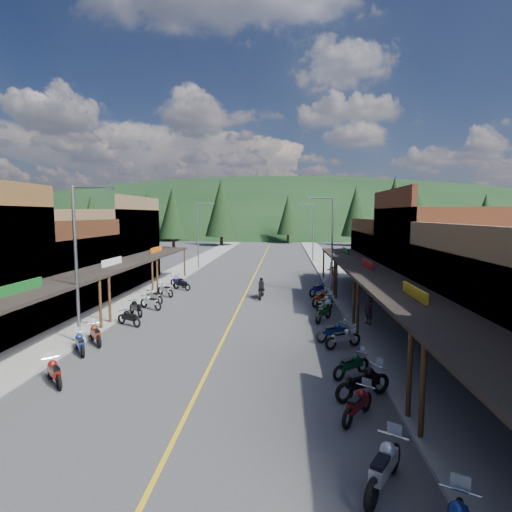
% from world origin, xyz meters
% --- Properties ---
extents(ground, '(220.00, 220.00, 0.00)m').
position_xyz_m(ground, '(0.00, 0.00, 0.00)').
color(ground, '#38383A').
rests_on(ground, ground).
extents(centerline, '(0.15, 90.00, 0.01)m').
position_xyz_m(centerline, '(0.00, 20.00, 0.01)').
color(centerline, gold).
rests_on(centerline, ground).
extents(sidewalk_west, '(3.40, 94.00, 0.15)m').
position_xyz_m(sidewalk_west, '(-8.70, 20.00, 0.07)').
color(sidewalk_west, gray).
rests_on(sidewalk_west, ground).
extents(sidewalk_east, '(3.40, 94.00, 0.15)m').
position_xyz_m(sidewalk_east, '(8.70, 20.00, 0.07)').
color(sidewalk_east, gray).
rests_on(sidewalk_east, ground).
extents(shop_west_2, '(10.90, 9.00, 6.20)m').
position_xyz_m(shop_west_2, '(-13.75, 1.70, 2.53)').
color(shop_west_2, '#3F2111').
rests_on(shop_west_2, ground).
extents(shop_west_3, '(10.90, 10.20, 8.20)m').
position_xyz_m(shop_west_3, '(-13.78, 11.30, 3.52)').
color(shop_west_3, brown).
rests_on(shop_west_3, ground).
extents(shop_east_2, '(10.90, 9.00, 8.20)m').
position_xyz_m(shop_east_2, '(13.78, 1.70, 3.52)').
color(shop_east_2, '#562B19').
rests_on(shop_east_2, ground).
extents(shop_east_3, '(10.90, 10.20, 6.20)m').
position_xyz_m(shop_east_3, '(13.75, 11.30, 2.53)').
color(shop_east_3, '#4C2D16').
rests_on(shop_east_3, ground).
extents(streetlight_0, '(2.16, 0.18, 8.00)m').
position_xyz_m(streetlight_0, '(-6.95, -6.00, 4.46)').
color(streetlight_0, gray).
rests_on(streetlight_0, ground).
extents(streetlight_1, '(2.16, 0.18, 8.00)m').
position_xyz_m(streetlight_1, '(-6.95, 22.00, 4.46)').
color(streetlight_1, gray).
rests_on(streetlight_1, ground).
extents(streetlight_2, '(2.16, 0.18, 8.00)m').
position_xyz_m(streetlight_2, '(6.95, 8.00, 4.46)').
color(streetlight_2, gray).
rests_on(streetlight_2, ground).
extents(streetlight_3, '(2.16, 0.18, 8.00)m').
position_xyz_m(streetlight_3, '(6.95, 30.00, 4.46)').
color(streetlight_3, gray).
rests_on(streetlight_3, ground).
extents(ridge_hill, '(310.00, 140.00, 60.00)m').
position_xyz_m(ridge_hill, '(0.00, 135.00, 0.00)').
color(ridge_hill, black).
rests_on(ridge_hill, ground).
extents(pine_0, '(5.04, 5.04, 11.00)m').
position_xyz_m(pine_0, '(-40.00, 62.00, 6.48)').
color(pine_0, black).
rests_on(pine_0, ground).
extents(pine_1, '(5.88, 5.88, 12.50)m').
position_xyz_m(pine_1, '(-24.00, 70.00, 7.24)').
color(pine_1, black).
rests_on(pine_1, ground).
extents(pine_2, '(6.72, 6.72, 14.00)m').
position_xyz_m(pine_2, '(-10.00, 58.00, 7.99)').
color(pine_2, black).
rests_on(pine_2, ground).
extents(pine_3, '(5.04, 5.04, 11.00)m').
position_xyz_m(pine_3, '(4.00, 66.00, 6.48)').
color(pine_3, black).
rests_on(pine_3, ground).
extents(pine_4, '(5.88, 5.88, 12.50)m').
position_xyz_m(pine_4, '(18.00, 60.00, 7.24)').
color(pine_4, black).
rests_on(pine_4, ground).
extents(pine_5, '(6.72, 6.72, 14.00)m').
position_xyz_m(pine_5, '(34.00, 72.00, 7.99)').
color(pine_5, black).
rests_on(pine_5, ground).
extents(pine_6, '(5.04, 5.04, 11.00)m').
position_xyz_m(pine_6, '(46.00, 64.00, 6.48)').
color(pine_6, black).
rests_on(pine_6, ground).
extents(pine_7, '(5.88, 5.88, 12.50)m').
position_xyz_m(pine_7, '(-32.00, 76.00, 7.24)').
color(pine_7, black).
rests_on(pine_7, ground).
extents(pine_8, '(4.48, 4.48, 10.00)m').
position_xyz_m(pine_8, '(-22.00, 40.00, 5.98)').
color(pine_8, black).
rests_on(pine_8, ground).
extents(pine_9, '(4.93, 4.93, 10.80)m').
position_xyz_m(pine_9, '(24.00, 45.00, 6.38)').
color(pine_9, black).
rests_on(pine_9, ground).
extents(pine_10, '(5.38, 5.38, 11.60)m').
position_xyz_m(pine_10, '(-18.00, 50.00, 6.78)').
color(pine_10, black).
rests_on(pine_10, ground).
extents(pine_11, '(5.82, 5.82, 12.40)m').
position_xyz_m(pine_11, '(20.00, 38.00, 7.19)').
color(pine_11, black).
rests_on(pine_11, ground).
extents(bike_west_3, '(1.81, 1.87, 1.11)m').
position_xyz_m(bike_west_3, '(-5.67, -10.63, 0.56)').
color(bike_west_3, maroon).
rests_on(bike_west_3, ground).
extents(bike_west_4, '(1.66, 1.93, 1.10)m').
position_xyz_m(bike_west_4, '(-6.43, -7.21, 0.55)').
color(bike_west_4, navy).
rests_on(bike_west_4, ground).
extents(bike_west_5, '(1.77, 1.99, 1.15)m').
position_xyz_m(bike_west_5, '(-6.36, -5.80, 0.57)').
color(bike_west_5, maroon).
rests_on(bike_west_5, ground).
extents(bike_west_6, '(1.95, 1.44, 1.07)m').
position_xyz_m(bike_west_6, '(-5.95, -2.43, 0.54)').
color(bike_west_6, black).
rests_on(bike_west_6, ground).
extents(bike_west_7, '(1.82, 1.94, 1.14)m').
position_xyz_m(bike_west_7, '(-6.44, -0.05, 0.57)').
color(bike_west_7, black).
rests_on(bike_west_7, ground).
extents(bike_west_8, '(2.08, 1.60, 1.15)m').
position_xyz_m(bike_west_8, '(-6.04, 1.69, 0.58)').
color(bike_west_8, '#AEAEB3').
rests_on(bike_west_8, ground).
extents(bike_west_9, '(1.95, 1.77, 1.13)m').
position_xyz_m(bike_west_9, '(-6.41, 3.68, 0.57)').
color(bike_west_9, gray).
rests_on(bike_west_9, ground).
extents(bike_west_10, '(2.01, 1.85, 1.17)m').
position_xyz_m(bike_west_10, '(-6.34, 6.10, 0.59)').
color(bike_west_10, '#9FA0A5').
rests_on(bike_west_10, ground).
extents(bike_west_11, '(2.05, 1.61, 1.14)m').
position_xyz_m(bike_west_11, '(-5.70, 8.81, 0.57)').
color(bike_west_11, black).
rests_on(bike_west_11, ground).
extents(bike_west_12, '(2.11, 1.78, 1.20)m').
position_xyz_m(bike_west_12, '(-6.36, 10.15, 0.60)').
color(bike_west_12, navy).
rests_on(bike_west_12, ground).
extents(bike_east_1, '(1.86, 2.36, 1.32)m').
position_xyz_m(bike_east_1, '(5.61, -15.80, 0.66)').
color(bike_east_1, '#A5A6AB').
rests_on(bike_east_1, ground).
extents(bike_east_2, '(1.68, 2.01, 1.14)m').
position_xyz_m(bike_east_2, '(5.59, -12.48, 0.57)').
color(bike_east_2, maroon).
rests_on(bike_east_2, ground).
extents(bike_east_3, '(2.41, 1.86, 1.34)m').
position_xyz_m(bike_east_3, '(6.05, -10.96, 0.67)').
color(bike_east_3, black).
rests_on(bike_east_3, ground).
extents(bike_east_4, '(1.94, 1.72, 1.12)m').
position_xyz_m(bike_east_4, '(5.95, -9.06, 0.56)').
color(bike_east_4, '#0C3C20').
rests_on(bike_east_4, ground).
extents(bike_east_5, '(2.07, 1.51, 1.14)m').
position_xyz_m(bike_east_5, '(6.13, -5.50, 0.57)').
color(bike_east_5, '#A0A0A5').
rests_on(bike_east_5, ground).
extents(bike_east_6, '(2.07, 1.51, 1.14)m').
position_xyz_m(bike_east_6, '(5.79, -4.49, 0.57)').
color(bike_east_6, navy).
rests_on(bike_east_6, ground).
extents(bike_east_7, '(1.66, 2.23, 1.23)m').
position_xyz_m(bike_east_7, '(5.64, -0.56, 0.61)').
color(bike_east_7, '#0B3916').
rests_on(bike_east_7, ground).
extents(bike_east_8, '(1.84, 2.29, 1.28)m').
position_xyz_m(bike_east_8, '(5.98, 1.99, 0.64)').
color(bike_east_8, gray).
rests_on(bike_east_8, ground).
extents(bike_east_9, '(1.90, 2.21, 1.26)m').
position_xyz_m(bike_east_9, '(5.87, 3.63, 0.63)').
color(bike_east_9, '#A32F0B').
rests_on(bike_east_9, ground).
extents(bike_east_10, '(2.08, 2.08, 1.26)m').
position_xyz_m(bike_east_10, '(6.02, 7.12, 0.63)').
color(bike_east_10, navy).
rests_on(bike_east_10, ground).
extents(rider_on_bike, '(0.89, 2.28, 1.71)m').
position_xyz_m(rider_on_bike, '(1.43, 5.91, 0.68)').
color(rider_on_bike, black).
rests_on(rider_on_bike, ground).
extents(pedestrian_east_a, '(0.67, 0.78, 1.80)m').
position_xyz_m(pedestrian_east_a, '(8.18, -1.59, 1.05)').
color(pedestrian_east_a, '#271D2B').
rests_on(pedestrian_east_a, sidewalk_east).
extents(pedestrian_east_b, '(0.88, 0.60, 1.67)m').
position_xyz_m(pedestrian_east_b, '(7.89, 15.39, 0.99)').
color(pedestrian_east_b, '#4E3E31').
rests_on(pedestrian_east_b, sidewalk_east).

